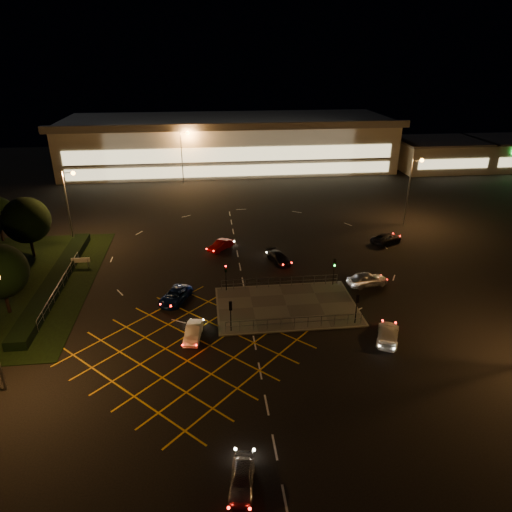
{
  "coord_description": "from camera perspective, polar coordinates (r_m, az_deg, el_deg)",
  "views": [
    {
      "loc": [
        -5.83,
        -42.18,
        24.17
      ],
      "look_at": [
        -0.19,
        6.56,
        2.0
      ],
      "focal_mm": 32.0,
      "sensor_mm": 36.0,
      "label": 1
    }
  ],
  "objects": [
    {
      "name": "streetlight_far_left",
      "position": [
        91.96,
        -9.03,
        12.99
      ],
      "size": [
        1.78,
        0.56,
        10.03
      ],
      "color": "slate",
      "rests_on": "ground"
    },
    {
      "name": "streetlight_nw",
      "position": [
        65.16,
        -22.28,
        6.81
      ],
      "size": [
        1.78,
        0.56,
        10.03
      ],
      "color": "slate",
      "rests_on": "ground"
    },
    {
      "name": "pedestrian_island",
      "position": [
        47.51,
        3.84,
        -6.24
      ],
      "size": [
        14.0,
        9.0,
        0.12
      ],
      "primitive_type": "cube",
      "color": "#4C4944",
      "rests_on": "ground"
    },
    {
      "name": "signal_ne",
      "position": [
        51.16,
        9.75,
        -1.28
      ],
      "size": [
        0.28,
        0.3,
        3.15
      ],
      "color": "black",
      "rests_on": "pedestrian_island"
    },
    {
      "name": "car_queue_white",
      "position": [
        42.68,
        -7.85,
        -9.42
      ],
      "size": [
        1.88,
        3.96,
        1.26
      ],
      "primitive_type": "imported",
      "rotation": [
        0.0,
        0.0,
        6.13
      ],
      "color": "white",
      "rests_on": "ground"
    },
    {
      "name": "signal_se",
      "position": [
        44.45,
        12.51,
        -5.7
      ],
      "size": [
        0.28,
        0.3,
        3.15
      ],
      "rotation": [
        0.0,
        0.0,
        3.14
      ],
      "color": "black",
      "rests_on": "pedestrian_island"
    },
    {
      "name": "hedge",
      "position": [
        56.36,
        -23.66,
        -2.72
      ],
      "size": [
        2.0,
        26.0,
        1.0
      ],
      "primitive_type": "cube",
      "color": "black",
      "rests_on": "ground"
    },
    {
      "name": "tree_c",
      "position": [
        63.38,
        -26.77,
        4.0
      ],
      "size": [
        5.76,
        5.76,
        7.84
      ],
      "color": "black",
      "rests_on": "ground"
    },
    {
      "name": "signal_sw",
      "position": [
        42.28,
        -3.2,
        -6.76
      ],
      "size": [
        0.28,
        0.3,
        3.15
      ],
      "rotation": [
        0.0,
        0.0,
        3.14
      ],
      "color": "black",
      "rests_on": "pedestrian_island"
    },
    {
      "name": "car_near_silver",
      "position": [
        30.63,
        -1.75,
        -25.94
      ],
      "size": [
        2.05,
        3.84,
        1.24
      ],
      "primitive_type": "imported",
      "rotation": [
        0.0,
        0.0,
        6.12
      ],
      "color": "silver",
      "rests_on": "ground"
    },
    {
      "name": "streetlight_ne",
      "position": [
        71.36,
        18.96,
        8.72
      ],
      "size": [
        1.78,
        0.56,
        10.03
      ],
      "color": "slate",
      "rests_on": "ground"
    },
    {
      "name": "car_right_silver",
      "position": [
        52.62,
        13.74,
        -2.83
      ],
      "size": [
        4.83,
        2.58,
        1.56
      ],
      "primitive_type": "imported",
      "rotation": [
        0.0,
        0.0,
        1.74
      ],
      "color": "silver",
      "rests_on": "ground"
    },
    {
      "name": "signal_nw",
      "position": [
        49.29,
        -3.79,
        -1.99
      ],
      "size": [
        0.28,
        0.3,
        3.15
      ],
      "color": "black",
      "rests_on": "pedestrian_island"
    },
    {
      "name": "grass_verge",
      "position": [
        58.27,
        -28.28,
        -3.28
      ],
      "size": [
        18.0,
        30.0,
        0.08
      ],
      "primitive_type": "cube",
      "color": "black",
      "rests_on": "ground"
    },
    {
      "name": "retail_unit_a",
      "position": [
        111.22,
        21.8,
        11.77
      ],
      "size": [
        18.8,
        14.8,
        6.35
      ],
      "color": "beige",
      "rests_on": "ground"
    },
    {
      "name": "ground",
      "position": [
        48.96,
        1.11,
        -5.27
      ],
      "size": [
        180.0,
        180.0,
        0.0
      ],
      "primitive_type": "plane",
      "color": "black",
      "rests_on": "ground"
    },
    {
      "name": "retail_unit_b",
      "position": [
        119.5,
        28.73,
        11.31
      ],
      "size": [
        14.8,
        14.8,
        6.35
      ],
      "color": "beige",
      "rests_on": "ground"
    },
    {
      "name": "car_east_grey",
      "position": [
        65.09,
        15.99,
        2.15
      ],
      "size": [
        5.13,
        4.11,
        1.3
      ],
      "primitive_type": "imported",
      "rotation": [
        0.0,
        0.0,
        2.06
      ],
      "color": "black",
      "rests_on": "ground"
    },
    {
      "name": "car_circ_red",
      "position": [
        60.5,
        -4.44,
        1.35
      ],
      "size": [
        3.64,
        3.76,
        1.28
      ],
      "primitive_type": "imported",
      "rotation": [
        0.0,
        0.0,
        5.53
      ],
      "color": "maroon",
      "rests_on": "ground"
    },
    {
      "name": "streetlight_far_right",
      "position": [
        100.61,
        15.07,
        13.43
      ],
      "size": [
        1.78,
        0.56,
        10.03
      ],
      "color": "slate",
      "rests_on": "ground"
    },
    {
      "name": "car_approach_white",
      "position": [
        43.68,
        16.17,
        -9.34
      ],
      "size": [
        3.57,
        4.93,
        1.33
      ],
      "primitive_type": "imported",
      "rotation": [
        0.0,
        0.0,
        2.72
      ],
      "color": "#BCBCBC",
      "rests_on": "ground"
    },
    {
      "name": "car_left_blue",
      "position": [
        48.78,
        -10.07,
        -4.93
      ],
      "size": [
        3.9,
        5.13,
        1.3
      ],
      "primitive_type": "imported",
      "rotation": [
        0.0,
        0.0,
        5.85
      ],
      "color": "#0D1E52",
      "rests_on": "ground"
    },
    {
      "name": "supermarket",
      "position": [
        105.99,
        -3.44,
        14.02
      ],
      "size": [
        72.0,
        26.5,
        10.5
      ],
      "color": "beige",
      "rests_on": "ground"
    },
    {
      "name": "car_far_dkgrey",
      "position": [
        56.78,
        2.87,
        -0.23
      ],
      "size": [
        3.07,
        4.56,
        1.23
      ],
      "primitive_type": "imported",
      "rotation": [
        0.0,
        0.0,
        0.35
      ],
      "color": "black",
      "rests_on": "ground"
    }
  ]
}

